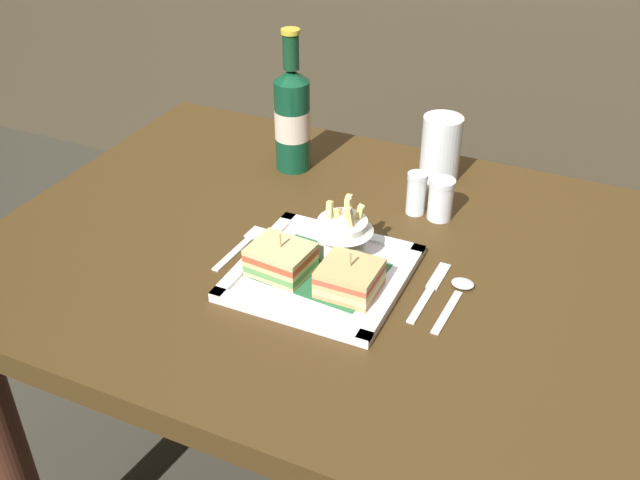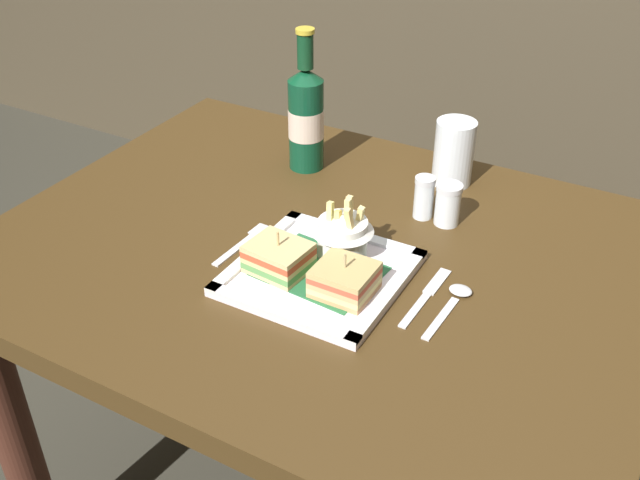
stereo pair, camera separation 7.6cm
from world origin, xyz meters
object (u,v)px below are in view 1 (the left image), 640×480
object	(u,v)px
sandwich_half_left	(281,260)
knife	(431,289)
beer_bottle	(292,117)
water_glass	(440,152)
spoon	(459,291)
square_plate	(322,273)
fork	(242,245)
sandwich_half_right	(350,279)
pepper_shaker	(440,201)
dining_table	(318,307)
fries_cup	(343,231)
salt_shaker	(416,196)

from	to	relation	value
sandwich_half_left	knife	size ratio (longest dim) A/B	0.60
beer_bottle	water_glass	xyz separation A→B (m)	(0.27, 0.08, -0.05)
spoon	sandwich_half_left	bearing A→B (deg)	-164.33
water_glass	beer_bottle	bearing A→B (deg)	-164.06
square_plate	knife	world-z (taller)	square_plate
sandwich_half_left	fork	distance (m)	0.11
knife	sandwich_half_right	bearing A→B (deg)	-148.37
pepper_shaker	beer_bottle	bearing A→B (deg)	168.50
water_glass	pepper_shaker	distance (m)	0.15
dining_table	fries_cup	size ratio (longest dim) A/B	10.27
square_plate	water_glass	bearing A→B (deg)	79.85
salt_shaker	sandwich_half_right	bearing A→B (deg)	-92.70
sandwich_half_right	water_glass	world-z (taller)	water_glass
fork	sandwich_half_left	bearing A→B (deg)	-27.09
dining_table	knife	size ratio (longest dim) A/B	6.67
knife	salt_shaker	bearing A→B (deg)	114.48
sandwich_half_right	fork	bearing A→B (deg)	166.68
square_plate	spoon	xyz separation A→B (m)	(0.20, 0.05, -0.00)
square_plate	sandwich_half_left	xyz separation A→B (m)	(-0.06, -0.03, 0.03)
knife	dining_table	bearing A→B (deg)	169.71
dining_table	beer_bottle	world-z (taller)	beer_bottle
beer_bottle	pepper_shaker	world-z (taller)	beer_bottle
sandwich_half_right	knife	bearing A→B (deg)	31.63
fork	pepper_shaker	distance (m)	0.35
fork	spoon	distance (m)	0.36
sandwich_half_left	knife	distance (m)	0.23
sandwich_half_left	water_glass	size ratio (longest dim) A/B	0.79
square_plate	water_glass	distance (m)	0.39
salt_shaker	pepper_shaker	xyz separation A→B (m)	(0.04, 0.00, -0.00)
dining_table	square_plate	bearing A→B (deg)	-61.28
pepper_shaker	salt_shaker	bearing A→B (deg)	-180.00
water_glass	fork	size ratio (longest dim) A/B	0.89
sandwich_half_right	knife	xyz separation A→B (m)	(0.11, 0.07, -0.03)
knife	spoon	xyz separation A→B (m)	(0.04, 0.01, 0.00)
water_glass	spoon	size ratio (longest dim) A/B	0.89
sandwich_half_left	beer_bottle	size ratio (longest dim) A/B	0.36
fries_cup	salt_shaker	world-z (taller)	fries_cup
water_glass	salt_shaker	world-z (taller)	water_glass
fries_cup	salt_shaker	xyz separation A→B (m)	(0.06, 0.19, -0.02)
sandwich_half_left	sandwich_half_right	xyz separation A→B (m)	(0.11, -0.00, -0.00)
fork	dining_table	bearing A→B (deg)	24.71
water_glass	salt_shaker	bearing A→B (deg)	-89.68
sandwich_half_left	fries_cup	world-z (taller)	fries_cup
fork	salt_shaker	xyz separation A→B (m)	(0.22, 0.22, 0.03)
beer_bottle	pepper_shaker	xyz separation A→B (m)	(0.31, -0.06, -0.07)
salt_shaker	square_plate	bearing A→B (deg)	-105.98
pepper_shaker	sandwich_half_right	bearing A→B (deg)	-101.85
dining_table	knife	xyz separation A→B (m)	(0.20, -0.04, 0.13)
dining_table	pepper_shaker	size ratio (longest dim) A/B	14.35
sandwich_half_right	beer_bottle	world-z (taller)	beer_bottle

